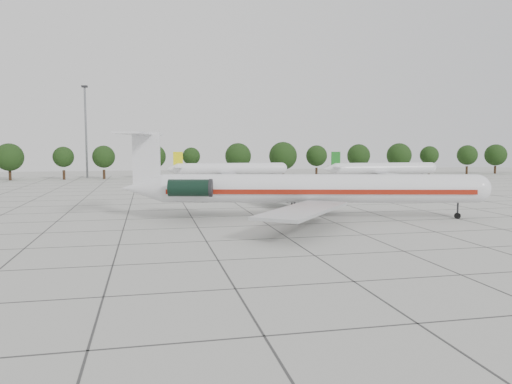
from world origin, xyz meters
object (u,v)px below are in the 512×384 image
main_airliner (299,188)px  bg_airliner_d (383,169)px  bg_airliner_c (230,169)px  floodlight_mast (86,126)px

main_airliner → bg_airliner_d: main_airliner is taller
main_airliner → bg_airliner_c: size_ratio=1.59×
bg_airliner_c → bg_airliner_d: (39.71, -6.46, 0.00)m
bg_airliner_d → floodlight_mast: floodlight_mast is taller
bg_airliner_d → floodlight_mast: size_ratio=1.11×
bg_airliner_d → floodlight_mast: bearing=161.7°
main_airliner → floodlight_mast: floodlight_mast is taller
bg_airliner_d → floodlight_mast: (-77.09, 25.47, 11.37)m
bg_airliner_c → bg_airliner_d: 40.23m
main_airliner → floodlight_mast: 94.86m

